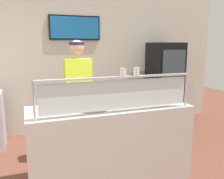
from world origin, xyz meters
name	(u,v)px	position (x,y,z in m)	size (l,w,h in m)	color
ground_plane	(96,156)	(0.98, 1.00, 0.00)	(12.00, 12.00, 0.00)	brown
shop_rear_unit	(75,62)	(0.98, 2.39, 1.36)	(6.37, 0.13, 2.70)	beige
serving_counter	(110,143)	(0.98, 0.35, 0.47)	(1.97, 0.71, 0.95)	#BCB7B2
sneeze_guard	(119,90)	(0.98, 0.06, 1.21)	(1.79, 0.06, 0.41)	#B2B5BC
pizza_tray	(91,106)	(0.75, 0.37, 0.97)	(0.50, 0.50, 0.04)	#9EA0A8
pizza_server	(94,105)	(0.78, 0.35, 0.99)	(0.07, 0.28, 0.01)	#ADAFB7
parmesan_shaker	(123,73)	(1.03, 0.06, 1.39)	(0.06, 0.06, 0.09)	white
pepper_flake_shaker	(136,72)	(1.20, 0.06, 1.40)	(0.06, 0.06, 0.09)	white
worker_figure	(78,93)	(0.75, 1.05, 1.01)	(0.41, 0.50, 1.76)	#23232D
drink_fridge	(164,85)	(2.77, 1.95, 0.87)	(0.61, 0.63, 1.74)	black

